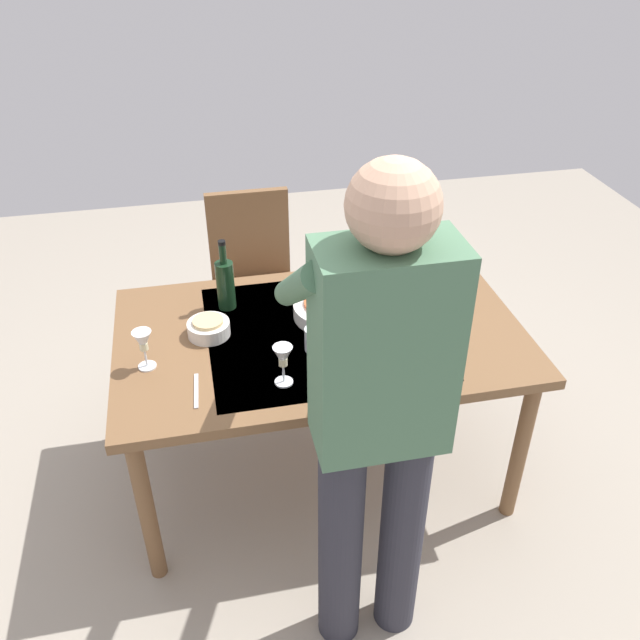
# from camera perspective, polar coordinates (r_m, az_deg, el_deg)

# --- Properties ---
(ground_plane) EXTENTS (6.00, 6.00, 0.00)m
(ground_plane) POSITION_cam_1_polar(r_m,az_deg,el_deg) (3.03, -0.00, -12.35)
(ground_plane) COLOR #9E9384
(dining_table) EXTENTS (1.54, 0.94, 0.73)m
(dining_table) POSITION_cam_1_polar(r_m,az_deg,el_deg) (2.59, -0.00, -2.22)
(dining_table) COLOR brown
(dining_table) RESTS_ON ground_plane
(chair_near) EXTENTS (0.40, 0.40, 0.91)m
(chair_near) POSITION_cam_1_polar(r_m,az_deg,el_deg) (3.35, -5.72, 4.05)
(chair_near) COLOR #523019
(chair_near) RESTS_ON ground_plane
(person_server) EXTENTS (0.42, 0.61, 1.69)m
(person_server) POSITION_cam_1_polar(r_m,az_deg,el_deg) (1.86, 4.93, -7.68)
(person_server) COLOR #2D2D38
(person_server) RESTS_ON ground_plane
(wine_bottle) EXTENTS (0.07, 0.07, 0.30)m
(wine_bottle) POSITION_cam_1_polar(r_m,az_deg,el_deg) (2.66, -8.05, 3.12)
(wine_bottle) COLOR black
(wine_bottle) RESTS_ON dining_table
(wine_glass_left) EXTENTS (0.07, 0.07, 0.15)m
(wine_glass_left) POSITION_cam_1_polar(r_m,az_deg,el_deg) (2.39, -14.81, -1.90)
(wine_glass_left) COLOR white
(wine_glass_left) RESTS_ON dining_table
(wine_glass_right) EXTENTS (0.07, 0.07, 0.15)m
(wine_glass_right) POSITION_cam_1_polar(r_m,az_deg,el_deg) (2.24, -3.17, -3.27)
(wine_glass_right) COLOR white
(wine_glass_right) RESTS_ON dining_table
(water_cup_near_left) EXTENTS (0.07, 0.07, 0.10)m
(water_cup_near_left) POSITION_cam_1_polar(r_m,az_deg,el_deg) (2.42, 6.86, -1.98)
(water_cup_near_left) COLOR silver
(water_cup_near_left) RESTS_ON dining_table
(water_cup_near_right) EXTENTS (0.08, 0.08, 0.09)m
(water_cup_near_right) POSITION_cam_1_polar(r_m,az_deg,el_deg) (2.43, -0.40, -1.64)
(water_cup_near_right) COLOR silver
(water_cup_near_right) RESTS_ON dining_table
(serving_bowl_pasta) EXTENTS (0.30, 0.30, 0.07)m
(serving_bowl_pasta) POSITION_cam_1_polar(r_m,az_deg,el_deg) (2.62, 0.99, 0.97)
(serving_bowl_pasta) COLOR white
(serving_bowl_pasta) RESTS_ON dining_table
(side_bowl_salad) EXTENTS (0.18, 0.18, 0.07)m
(side_bowl_salad) POSITION_cam_1_polar(r_m,az_deg,el_deg) (2.84, 5.68, 3.57)
(side_bowl_salad) COLOR white
(side_bowl_salad) RESTS_ON dining_table
(side_bowl_bread) EXTENTS (0.16, 0.16, 0.07)m
(side_bowl_bread) POSITION_cam_1_polar(r_m,az_deg,el_deg) (2.55, -9.45, -0.63)
(side_bowl_bread) COLOR white
(side_bowl_bread) RESTS_ON dining_table
(dinner_plate_near) EXTENTS (0.23, 0.23, 0.01)m
(dinner_plate_near) POSITION_cam_1_polar(r_m,az_deg,el_deg) (2.80, 10.41, 2.05)
(dinner_plate_near) COLOR white
(dinner_plate_near) RESTS_ON dining_table
(table_fork) EXTENTS (0.02, 0.18, 0.00)m
(table_fork) POSITION_cam_1_polar(r_m,az_deg,el_deg) (2.31, -10.48, -5.93)
(table_fork) COLOR silver
(table_fork) RESTS_ON dining_table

